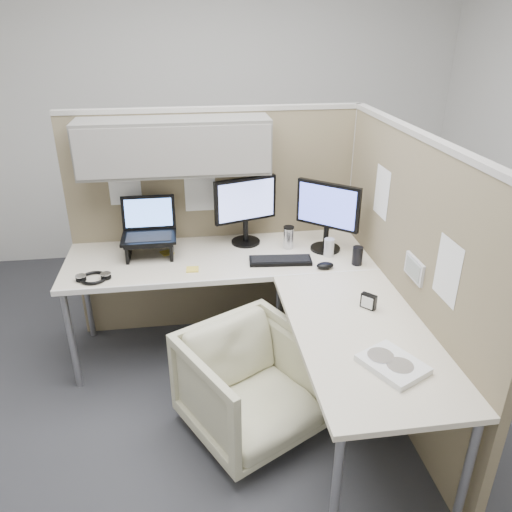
{
  "coord_description": "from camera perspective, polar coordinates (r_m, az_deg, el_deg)",
  "views": [
    {
      "loc": [
        -0.28,
        -2.44,
        2.14
      ],
      "look_at": [
        0.1,
        0.25,
        0.85
      ],
      "focal_mm": 35.0,
      "sensor_mm": 36.0,
      "label": 1
    }
  ],
  "objects": [
    {
      "name": "ground",
      "position": [
        3.26,
        -1.16,
        -15.67
      ],
      "size": [
        4.5,
        4.5,
        0.0
      ],
      "primitive_type": "plane",
      "color": "#2D2E31",
      "rests_on": "ground"
    },
    {
      "name": "partition_back",
      "position": [
        3.43,
        -6.67,
        7.55
      ],
      "size": [
        2.0,
        0.36,
        1.63
      ],
      "color": "#857657",
      "rests_on": "ground"
    },
    {
      "name": "partition_right",
      "position": [
        2.96,
        16.42,
        -2.23
      ],
      "size": [
        0.07,
        2.03,
        1.63
      ],
      "color": "#857657",
      "rests_on": "ground"
    },
    {
      "name": "desk",
      "position": [
        2.98,
        0.81,
        -3.82
      ],
      "size": [
        2.0,
        1.98,
        0.73
      ],
      "color": "beige",
      "rests_on": "ground"
    },
    {
      "name": "office_chair",
      "position": [
        2.83,
        -0.56,
        -14.09
      ],
      "size": [
        0.87,
        0.85,
        0.68
      ],
      "primitive_type": "imported",
      "rotation": [
        0.0,
        0.0,
        0.49
      ],
      "color": "beige",
      "rests_on": "ground"
    },
    {
      "name": "monitor_left",
      "position": [
        3.38,
        -1.21,
        5.79
      ],
      "size": [
        0.43,
        0.2,
        0.47
      ],
      "rotation": [
        0.0,
        0.0,
        0.31
      ],
      "color": "black",
      "rests_on": "desk"
    },
    {
      "name": "monitor_right",
      "position": [
        3.31,
        8.17,
        5.08
      ],
      "size": [
        0.35,
        0.32,
        0.47
      ],
      "rotation": [
        0.0,
        0.0,
        -0.72
      ],
      "color": "black",
      "rests_on": "desk"
    },
    {
      "name": "laptop_station",
      "position": [
        3.33,
        -12.11,
        2.43
      ],
      "size": [
        0.35,
        0.3,
        0.36
      ],
      "color": "black",
      "rests_on": "desk"
    },
    {
      "name": "keyboard",
      "position": [
        3.2,
        2.8,
        -0.53
      ],
      "size": [
        0.41,
        0.17,
        0.02
      ],
      "primitive_type": "cube",
      "rotation": [
        0.0,
        0.0,
        -0.09
      ],
      "color": "black",
      "rests_on": "desk"
    },
    {
      "name": "mouse",
      "position": [
        3.15,
        7.9,
        -1.08
      ],
      "size": [
        0.12,
        0.08,
        0.04
      ],
      "primitive_type": "ellipsoid",
      "rotation": [
        0.0,
        0.0,
        0.07
      ],
      "color": "black",
      "rests_on": "desk"
    },
    {
      "name": "travel_mug",
      "position": [
        3.38,
        3.74,
        2.15
      ],
      "size": [
        0.07,
        0.07,
        0.16
      ],
      "color": "silver",
      "rests_on": "desk"
    },
    {
      "name": "soda_can_green",
      "position": [
        3.21,
        11.52,
        0.03
      ],
      "size": [
        0.07,
        0.07,
        0.12
      ],
      "primitive_type": "cylinder",
      "color": "black",
      "rests_on": "desk"
    },
    {
      "name": "soda_can_silver",
      "position": [
        3.3,
        8.34,
        0.97
      ],
      "size": [
        0.07,
        0.07,
        0.12
      ],
      "primitive_type": "cylinder",
      "color": "silver",
      "rests_on": "desk"
    },
    {
      "name": "sticky_note_a",
      "position": [
        3.13,
        -7.27,
        -1.52
      ],
      "size": [
        0.08,
        0.08,
        0.01
      ],
      "primitive_type": "cube",
      "rotation": [
        0.0,
        0.0,
        -0.05
      ],
      "color": "yellow",
      "rests_on": "desk"
    },
    {
      "name": "sticky_note_c",
      "position": [
        3.38,
        -10.14,
        0.38
      ],
      "size": [
        0.1,
        0.1,
        0.01
      ],
      "primitive_type": "cube",
      "rotation": [
        0.0,
        0.0,
        0.43
      ],
      "color": "yellow",
      "rests_on": "desk"
    },
    {
      "name": "headphones",
      "position": [
        3.14,
        -18.07,
        -2.36
      ],
      "size": [
        0.21,
        0.17,
        0.03
      ],
      "rotation": [
        0.0,
        0.0,
        0.05
      ],
      "color": "black",
      "rests_on": "desk"
    },
    {
      "name": "paper_stack",
      "position": [
        2.36,
        15.35,
        -11.84
      ],
      "size": [
        0.31,
        0.34,
        0.03
      ],
      "rotation": [
        0.0,
        0.0,
        0.47
      ],
      "color": "white",
      "rests_on": "desk"
    },
    {
      "name": "desk_clock",
      "position": [
        2.75,
        12.73,
        -5.08
      ],
      "size": [
        0.08,
        0.08,
        0.08
      ],
      "rotation": [
        0.0,
        0.0,
        -0.82
      ],
      "color": "black",
      "rests_on": "desk"
    }
  ]
}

